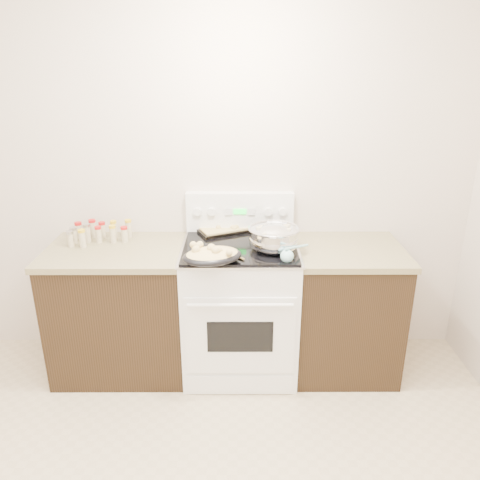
{
  "coord_description": "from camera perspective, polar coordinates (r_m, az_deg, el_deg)",
  "views": [
    {
      "loc": [
        0.34,
        -1.46,
        2.08
      ],
      "look_at": [
        0.35,
        1.37,
        1.0
      ],
      "focal_mm": 35.0,
      "sensor_mm": 36.0,
      "label": 1
    }
  ],
  "objects": [
    {
      "name": "room_shell",
      "position": [
        1.55,
        -12.99,
        6.2
      ],
      "size": [
        4.1,
        3.6,
        2.75
      ],
      "color": "beige",
      "rests_on": "ground"
    },
    {
      "name": "spice_jars",
      "position": [
        3.37,
        -17.05,
        0.87
      ],
      "size": [
        0.4,
        0.24,
        0.13
      ],
      "color": "#BFB28C",
      "rests_on": "counter_left"
    },
    {
      "name": "mixing_bowl",
      "position": [
        3.02,
        4.12,
        0.22
      ],
      "size": [
        0.42,
        0.42,
        0.19
      ],
      "color": "silver",
      "rests_on": "kitchen_range"
    },
    {
      "name": "roasting_pan",
      "position": [
        2.83,
        -3.45,
        -1.83
      ],
      "size": [
        0.43,
        0.36,
        0.11
      ],
      "color": "black",
      "rests_on": "kitchen_range"
    },
    {
      "name": "wooden_spoon",
      "position": [
        2.9,
        -2.23,
        -2.01
      ],
      "size": [
        0.19,
        0.19,
        0.04
      ],
      "color": "tan",
      "rests_on": "kitchen_range"
    },
    {
      "name": "kitchen_range",
      "position": [
        3.3,
        -0.0,
        -7.96
      ],
      "size": [
        0.78,
        0.73,
        1.22
      ],
      "color": "white",
      "rests_on": "ground"
    },
    {
      "name": "counter_left",
      "position": [
        3.42,
        -14.21,
        -8.12
      ],
      "size": [
        0.93,
        0.67,
        0.92
      ],
      "color": "black",
      "rests_on": "ground"
    },
    {
      "name": "blue_ladle",
      "position": [
        2.87,
        5.88,
        -1.84
      ],
      "size": [
        0.2,
        0.24,
        0.1
      ],
      "color": "#93D3DC",
      "rests_on": "kitchen_range"
    },
    {
      "name": "counter_right",
      "position": [
        3.4,
        12.53,
        -8.13
      ],
      "size": [
        0.73,
        0.67,
        0.92
      ],
      "color": "black",
      "rests_on": "ground"
    },
    {
      "name": "baking_sheet",
      "position": [
        3.36,
        -2.0,
        1.42
      ],
      "size": [
        0.43,
        0.37,
        0.06
      ],
      "color": "black",
      "rests_on": "kitchen_range"
    }
  ]
}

